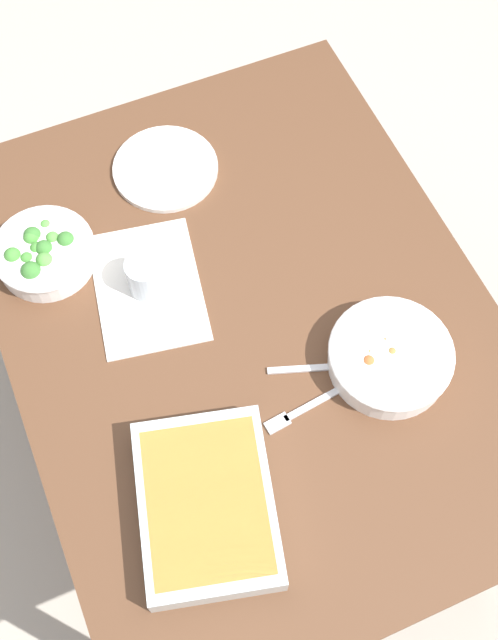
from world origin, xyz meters
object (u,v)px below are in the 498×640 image
object	(u,v)px
spoon_by_stew	(329,367)
fork_on_table	(303,410)
drink_cup	(146,277)
baking_dish	(207,504)
broccoli_bowl	(44,253)
stew_bowl	(390,357)
side_plate	(165,168)

from	to	relation	value
spoon_by_stew	fork_on_table	size ratio (longest dim) A/B	0.96
drink_cup	spoon_by_stew	xyz separation A→B (m)	(-0.29, -0.25, -0.03)
baking_dish	spoon_by_stew	world-z (taller)	baking_dish
broccoli_bowl	baking_dish	distance (m)	0.59
stew_bowl	drink_cup	xyz separation A→B (m)	(0.33, 0.35, 0.01)
broccoli_bowl	side_plate	distance (m)	0.32
stew_bowl	drink_cup	size ratio (longest dim) A/B	2.68
spoon_by_stew	fork_on_table	bearing A→B (deg)	125.53
broccoli_bowl	side_plate	xyz separation A→B (m)	(0.12, -0.29, -0.02)
baking_dish	side_plate	size ratio (longest dim) A/B	1.57
drink_cup	side_plate	distance (m)	0.28
broccoli_bowl	fork_on_table	bearing A→B (deg)	-145.47
spoon_by_stew	fork_on_table	distance (m)	0.10
baking_dish	drink_cup	xyz separation A→B (m)	(0.44, -0.05, 0.00)
broccoli_bowl	spoon_by_stew	bearing A→B (deg)	-135.98
drink_cup	baking_dish	bearing A→B (deg)	173.12
broccoli_bowl	fork_on_table	size ratio (longest dim) A/B	1.12
broccoli_bowl	fork_on_table	xyz separation A→B (m)	(-0.48, -0.33, -0.03)
spoon_by_stew	fork_on_table	world-z (taller)	spoon_by_stew
stew_bowl	side_plate	bearing A→B (deg)	20.94
baking_dish	side_plate	distance (m)	0.72
stew_bowl	broccoli_bowl	xyz separation A→B (m)	(0.46, 0.51, -0.00)
drink_cup	fork_on_table	size ratio (longest dim) A/B	0.48
broccoli_bowl	drink_cup	bearing A→B (deg)	-129.63
stew_bowl	fork_on_table	xyz separation A→B (m)	(-0.02, 0.18, -0.03)
side_plate	spoon_by_stew	distance (m)	0.55
stew_bowl	fork_on_table	world-z (taller)	stew_bowl
stew_bowl	fork_on_table	size ratio (longest dim) A/B	1.28
stew_bowl	broccoli_bowl	bearing A→B (deg)	48.10
broccoli_bowl	drink_cup	size ratio (longest dim) A/B	2.34
side_plate	fork_on_table	world-z (taller)	side_plate
stew_bowl	side_plate	distance (m)	0.62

